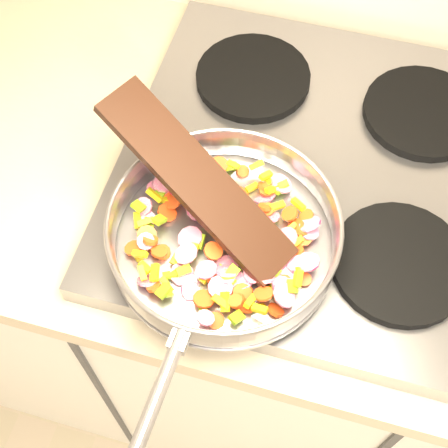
# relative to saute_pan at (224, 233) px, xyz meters

# --- Properties ---
(cooktop) EXTENTS (0.60, 0.60, 0.04)m
(cooktop) POSITION_rel_saute_pan_xyz_m (0.10, 0.18, -0.07)
(cooktop) COLOR #939399
(cooktop) RESTS_ON counter_top
(grate_fl) EXTENTS (0.19, 0.19, 0.02)m
(grate_fl) POSITION_rel_saute_pan_xyz_m (-0.04, 0.04, -0.04)
(grate_fl) COLOR black
(grate_fl) RESTS_ON cooktop
(grate_fr) EXTENTS (0.19, 0.19, 0.02)m
(grate_fr) POSITION_rel_saute_pan_xyz_m (0.24, 0.04, -0.04)
(grate_fr) COLOR black
(grate_fr) RESTS_ON cooktop
(grate_bl) EXTENTS (0.19, 0.19, 0.02)m
(grate_bl) POSITION_rel_saute_pan_xyz_m (-0.04, 0.32, -0.04)
(grate_bl) COLOR black
(grate_bl) RESTS_ON cooktop
(grate_br) EXTENTS (0.19, 0.19, 0.02)m
(grate_br) POSITION_rel_saute_pan_xyz_m (0.24, 0.32, -0.04)
(grate_br) COLOR black
(grate_br) RESTS_ON cooktop
(saute_pan) EXTENTS (0.36, 0.52, 0.06)m
(saute_pan) POSITION_rel_saute_pan_xyz_m (0.00, 0.00, 0.00)
(saute_pan) COLOR #9E9EA5
(saute_pan) RESTS_ON grate_fl
(vegetable_heap) EXTENTS (0.28, 0.27, 0.05)m
(vegetable_heap) POSITION_rel_saute_pan_xyz_m (0.01, 0.00, -0.01)
(vegetable_heap) COLOR #E84818
(vegetable_heap) RESTS_ON saute_pan
(wooden_spatula) EXTENTS (0.30, 0.20, 0.13)m
(wooden_spatula) POSITION_rel_saute_pan_xyz_m (-0.05, 0.04, 0.05)
(wooden_spatula) COLOR black
(wooden_spatula) RESTS_ON saute_pan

